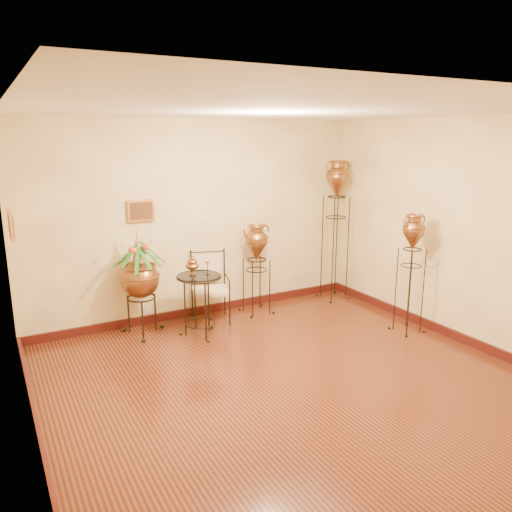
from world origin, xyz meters
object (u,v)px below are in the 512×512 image
armchair (210,288)px  amphora_mid (411,273)px  side_table (200,304)px  amphora_tall (335,229)px  planter_urn (140,274)px

armchair → amphora_mid: bearing=-20.4°
amphora_mid → side_table: bearing=154.4°
amphora_tall → side_table: bearing=-170.5°
planter_urn → armchair: size_ratio=1.50×
amphora_mid → armchair: 2.72m
amphora_tall → side_table: size_ratio=2.13×
amphora_tall → planter_urn: (-3.15, 0.00, -0.32)m
amphora_tall → amphora_mid: amphora_tall is taller
planter_urn → side_table: bearing=-32.8°
planter_urn → armchair: bearing=-0.0°
armchair → amphora_tall: bearing=16.4°
amphora_mid → planter_urn: bearing=152.8°
side_table → armchair: bearing=51.2°
armchair → side_table: bearing=-112.5°
side_table → amphora_tall: bearing=9.5°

